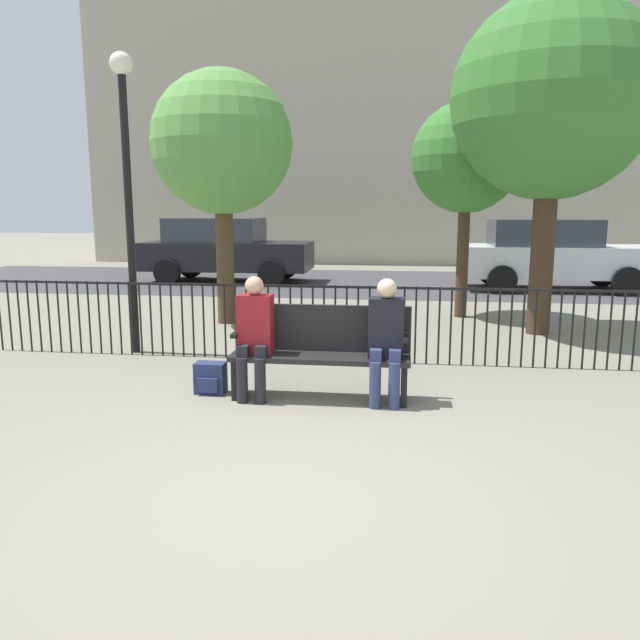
{
  "coord_description": "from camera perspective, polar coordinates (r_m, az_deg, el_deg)",
  "views": [
    {
      "loc": [
        0.8,
        -3.81,
        1.88
      ],
      "look_at": [
        0.0,
        2.13,
        0.8
      ],
      "focal_mm": 35.0,
      "sensor_mm": 36.0,
      "label": 1
    }
  ],
  "objects": [
    {
      "name": "street_surface",
      "position": [
        15.94,
        4.72,
        3.45
      ],
      "size": [
        24.0,
        6.0,
        0.01
      ],
      "color": "#3D3D3F",
      "rests_on": "ground"
    },
    {
      "name": "backpack",
      "position": [
        6.52,
        -9.99,
        -5.27
      ],
      "size": [
        0.31,
        0.23,
        0.32
      ],
      "color": "navy",
      "rests_on": "ground"
    },
    {
      "name": "lamp_post",
      "position": [
        8.41,
        -17.29,
        13.83
      ],
      "size": [
        0.28,
        0.28,
        3.75
      ],
      "color": "black",
      "rests_on": "ground"
    },
    {
      "name": "parked_car_1",
      "position": [
        15.3,
        20.44,
        5.72
      ],
      "size": [
        4.2,
        1.94,
        1.62
      ],
      "color": "silver",
      "rests_on": "ground"
    },
    {
      "name": "building_facade",
      "position": [
        24.56,
        6.08,
        24.25
      ],
      "size": [
        20.0,
        6.0,
        15.68
      ],
      "color": "#B2A893",
      "rests_on": "ground"
    },
    {
      "name": "tree_0",
      "position": [
        11.05,
        13.25,
        14.16
      ],
      "size": [
        1.85,
        1.85,
        3.63
      ],
      "color": "#422D1E",
      "rests_on": "ground"
    },
    {
      "name": "fence_railing",
      "position": [
        7.67,
        1.43,
        0.3
      ],
      "size": [
        9.01,
        0.03,
        0.95
      ],
      "color": "black",
      "rests_on": "ground"
    },
    {
      "name": "parked_car_0",
      "position": [
        16.15,
        -8.73,
        6.44
      ],
      "size": [
        4.2,
        1.94,
        1.62
      ],
      "color": "black",
      "rests_on": "ground"
    },
    {
      "name": "park_bench",
      "position": [
        6.23,
        0.1,
        -2.63
      ],
      "size": [
        1.78,
        0.45,
        0.92
      ],
      "color": "black",
      "rests_on": "ground"
    },
    {
      "name": "ground_plane",
      "position": [
        4.32,
        -3.89,
        -15.61
      ],
      "size": [
        80.0,
        80.0,
        0.0
      ],
      "primitive_type": "plane",
      "color": "gray"
    },
    {
      "name": "seated_person_1",
      "position": [
        6.02,
        6.06,
        -1.38
      ],
      "size": [
        0.34,
        0.39,
        1.22
      ],
      "color": "navy",
      "rests_on": "ground"
    },
    {
      "name": "tree_2",
      "position": [
        9.97,
        20.45,
        18.35
      ],
      "size": [
        2.88,
        2.88,
        4.86
      ],
      "color": "#422D1E",
      "rests_on": "ground"
    },
    {
      "name": "tree_1",
      "position": [
        10.33,
        -8.95,
        15.56
      ],
      "size": [
        2.25,
        2.25,
        4.01
      ],
      "color": "#4C3823",
      "rests_on": "ground"
    },
    {
      "name": "seated_person_0",
      "position": [
        6.18,
        -6.01,
        -1.07
      ],
      "size": [
        0.34,
        0.39,
        1.22
      ],
      "color": "black",
      "rests_on": "ground"
    }
  ]
}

